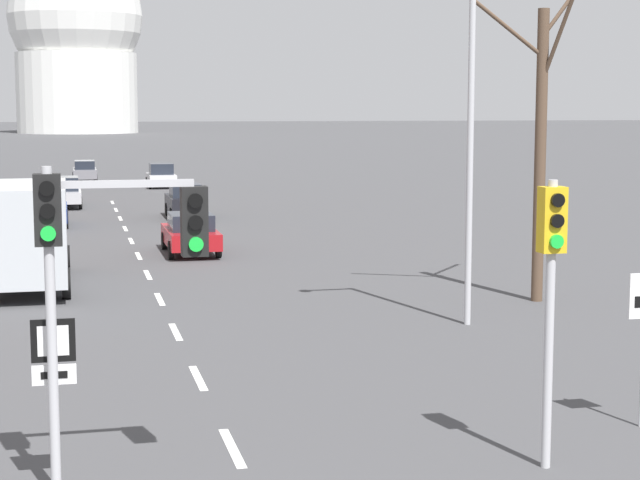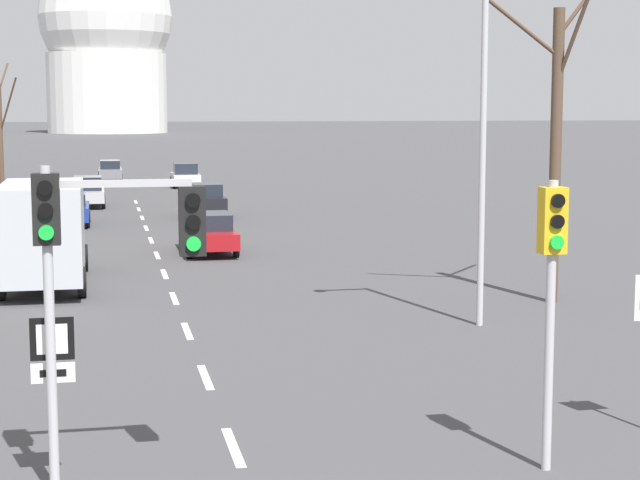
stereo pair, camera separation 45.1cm
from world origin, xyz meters
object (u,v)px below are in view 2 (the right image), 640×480
object	(u,v)px
route_sign_post	(53,370)
street_lamp_right	(472,120)
sedan_mid_centre	(88,191)
sedan_far_left	(185,175)
sedan_far_right	(206,200)
traffic_signal_near_left	(100,247)
sedan_near_left	(209,232)
traffic_signal_near_right	(551,269)
sedan_distant_centre	(110,171)
sedan_near_right	(68,209)
delivery_truck	(44,230)

from	to	relation	value
route_sign_post	street_lamp_right	distance (m)	13.91
sedan_mid_centre	sedan_far_left	world-z (taller)	sedan_mid_centre
sedan_far_left	sedan_far_right	xyz separation A→B (m)	(-0.58, -20.24, 0.03)
traffic_signal_near_left	sedan_mid_centre	xyz separation A→B (m)	(-0.64, 44.15, -2.63)
traffic_signal_near_left	sedan_near_left	size ratio (longest dim) A/B	1.04
traffic_signal_near_left	street_lamp_right	distance (m)	13.31
traffic_signal_near_right	street_lamp_right	bearing A→B (deg)	76.71
sedan_distant_centre	sedan_far_right	bearing A→B (deg)	-80.82
sedan_near_right	sedan_far_right	size ratio (longest dim) A/B	1.03
sedan_mid_centre	delivery_truck	size ratio (longest dim) A/B	0.63
sedan_far_right	delivery_truck	size ratio (longest dim) A/B	0.55
sedan_near_left	sedan_mid_centre	world-z (taller)	sedan_mid_centre
sedan_near_left	delivery_truck	world-z (taller)	delivery_truck
sedan_distant_centre	sedan_far_left	bearing A→B (deg)	-52.98
street_lamp_right	route_sign_post	bearing A→B (deg)	-134.63
sedan_far_right	traffic_signal_near_right	bearing A→B (deg)	-87.98
street_lamp_right	sedan_far_left	bearing A→B (deg)	93.80
street_lamp_right	sedan_far_right	xyz separation A→B (m)	(-3.74, 27.32, -4.19)
sedan_near_left	sedan_near_right	size ratio (longest dim) A/B	1.07
traffic_signal_near_right	sedan_far_left	distance (m)	57.83
traffic_signal_near_left	traffic_signal_near_right	world-z (taller)	traffic_signal_near_left
sedan_near_left	sedan_distant_centre	xyz separation A→B (m)	(-3.14, 39.61, 0.02)
traffic_signal_near_right	sedan_distant_centre	size ratio (longest dim) A/B	0.96
traffic_signal_near_left	sedan_mid_centre	world-z (taller)	traffic_signal_near_left
traffic_signal_near_right	delivery_truck	distance (m)	20.12
street_lamp_right	sedan_far_left	size ratio (longest dim) A/B	2.17
traffic_signal_near_left	sedan_far_right	distance (m)	37.60
route_sign_post	sedan_far_left	size ratio (longest dim) A/B	0.66
traffic_signal_near_left	sedan_far_right	bearing A→B (deg)	82.23
sedan_near_left	sedan_far_left	size ratio (longest dim) A/B	1.15
route_sign_post	sedan_far_right	size ratio (longest dim) A/B	0.63
sedan_far_left	delivery_truck	size ratio (longest dim) A/B	0.53
traffic_signal_near_left	sedan_far_left	distance (m)	57.74
route_sign_post	delivery_truck	bearing A→B (deg)	93.12
traffic_signal_near_left	route_sign_post	xyz separation A→B (m)	(-0.69, 0.23, -1.74)
sedan_mid_centre	sedan_distant_centre	bearing A→B (deg)	85.96
street_lamp_right	sedan_far_right	size ratio (longest dim) A/B	2.07
street_lamp_right	delivery_truck	distance (m)	13.68
sedan_near_right	delivery_truck	xyz separation A→B (m)	(-0.20, -16.86, 0.95)
traffic_signal_near_left	route_sign_post	world-z (taller)	traffic_signal_near_left
sedan_near_left	delivery_truck	size ratio (longest dim) A/B	0.61
traffic_signal_near_right	sedan_far_left	world-z (taller)	traffic_signal_near_right
traffic_signal_near_right	traffic_signal_near_left	bearing A→B (deg)	176.62
traffic_signal_near_right	route_sign_post	xyz separation A→B (m)	(-7.08, 0.61, -1.30)
sedan_near_left	sedan_far_right	xyz separation A→B (m)	(1.18, 12.87, 0.06)
street_lamp_right	delivery_truck	bearing A→B (deg)	142.04
street_lamp_right	sedan_far_left	distance (m)	47.84
sedan_mid_centre	sedan_far_right	size ratio (longest dim) A/B	1.14
sedan_near_right	street_lamp_right	bearing A→B (deg)	-67.71
sedan_near_right	sedan_mid_centre	world-z (taller)	sedan_mid_centre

